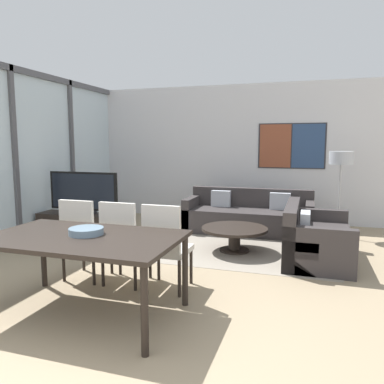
# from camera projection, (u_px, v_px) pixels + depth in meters

# --- Properties ---
(wall_back) EXTENTS (6.60, 0.09, 2.80)m
(wall_back) POSITION_uv_depth(u_px,v_px,m) (229.00, 153.00, 7.85)
(wall_back) COLOR silver
(wall_back) RESTS_ON ground_plane
(window_wall_left) EXTENTS (0.07, 5.94, 2.80)m
(window_wall_left) POSITION_uv_depth(u_px,v_px,m) (13.00, 148.00, 5.88)
(window_wall_left) COLOR silver
(window_wall_left) RESTS_ON ground_plane
(area_rug) EXTENTS (2.93, 1.76, 0.01)m
(area_rug) POSITION_uv_depth(u_px,v_px,m) (234.00, 251.00, 5.59)
(area_rug) COLOR gray
(area_rug) RESTS_ON ground_plane
(tv_console) EXTENTS (1.64, 0.43, 0.43)m
(tv_console) POSITION_uv_depth(u_px,v_px,m) (85.00, 227.00, 6.28)
(tv_console) COLOR black
(tv_console) RESTS_ON ground_plane
(television) EXTENTS (1.25, 0.20, 0.70)m
(television) POSITION_uv_depth(u_px,v_px,m) (83.00, 193.00, 6.20)
(television) COLOR #2D2D33
(television) RESTS_ON tv_console
(sofa_main) EXTENTS (2.26, 0.86, 0.77)m
(sofa_main) POSITION_uv_depth(u_px,v_px,m) (249.00, 217.00, 6.82)
(sofa_main) COLOR #383333
(sofa_main) RESTS_ON ground_plane
(sofa_side) EXTENTS (0.86, 1.48, 0.77)m
(sofa_side) POSITION_uv_depth(u_px,v_px,m) (312.00, 241.00, 5.16)
(sofa_side) COLOR #383333
(sofa_side) RESTS_ON ground_plane
(coffee_table) EXTENTS (0.98, 0.98, 0.36)m
(coffee_table) POSITION_uv_depth(u_px,v_px,m) (234.00, 233.00, 5.56)
(coffee_table) COLOR black
(coffee_table) RESTS_ON ground_plane
(dining_table) EXTENTS (1.80, 1.07, 0.75)m
(dining_table) POSITION_uv_depth(u_px,v_px,m) (82.00, 243.00, 3.44)
(dining_table) COLOR black
(dining_table) RESTS_ON ground_plane
(dining_chair_left) EXTENTS (0.46, 0.46, 0.97)m
(dining_chair_left) POSITION_uv_depth(u_px,v_px,m) (83.00, 236.00, 4.36)
(dining_chair_left) COLOR beige
(dining_chair_left) RESTS_ON ground_plane
(dining_chair_centre) EXTENTS (0.46, 0.46, 0.97)m
(dining_chair_centre) POSITION_uv_depth(u_px,v_px,m) (123.00, 239.00, 4.20)
(dining_chair_centre) COLOR beige
(dining_chair_centre) RESTS_ON ground_plane
(dining_chair_right) EXTENTS (0.46, 0.46, 0.97)m
(dining_chair_right) POSITION_uv_depth(u_px,v_px,m) (165.00, 243.00, 4.02)
(dining_chair_right) COLOR beige
(dining_chair_right) RESTS_ON ground_plane
(fruit_bowl) EXTENTS (0.32, 0.32, 0.06)m
(fruit_bowl) POSITION_uv_depth(u_px,v_px,m) (86.00, 231.00, 3.49)
(fruit_bowl) COLOR slate
(fruit_bowl) RESTS_ON dining_table
(floor_lamp) EXTENTS (0.39, 0.39, 1.47)m
(floor_lamp) POSITION_uv_depth(u_px,v_px,m) (341.00, 163.00, 6.31)
(floor_lamp) COLOR #2D2D33
(floor_lamp) RESTS_ON ground_plane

